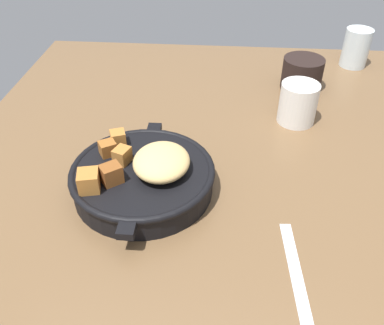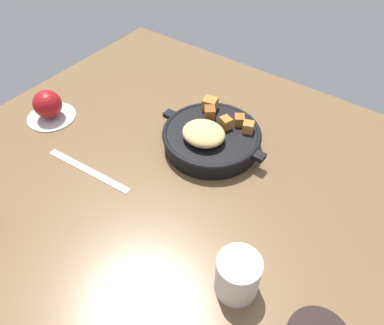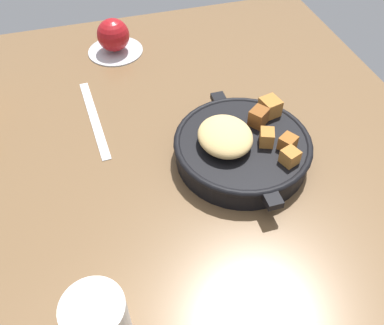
{
  "view_description": "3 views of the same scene",
  "coord_description": "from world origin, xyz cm",
  "px_view_note": "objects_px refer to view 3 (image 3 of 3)",
  "views": [
    {
      "loc": [
        53.07,
        0.97,
        44.76
      ],
      "look_at": [
        5.22,
        -2.88,
        7.44
      ],
      "focal_mm": 38.57,
      "sensor_mm": 36.0,
      "label": 1
    },
    {
      "loc": [
        -31.34,
        44.62,
        60.89
      ],
      "look_at": [
        1.27,
        -0.07,
        4.54
      ],
      "focal_mm": 35.1,
      "sensor_mm": 36.0,
      "label": 2
    },
    {
      "loc": [
        -41.53,
        11.06,
        52.23
      ],
      "look_at": [
        1.82,
        -1.62,
        3.58
      ],
      "focal_mm": 39.09,
      "sensor_mm": 36.0,
      "label": 3
    }
  ],
  "objects_px": {
    "cast_iron_skillet": "(241,146)",
    "ceramic_mug_white": "(98,322)",
    "red_apple": "(113,35)",
    "butter_knife": "(94,118)"
  },
  "relations": [
    {
      "from": "butter_knife",
      "to": "ceramic_mug_white",
      "type": "distance_m",
      "value": 0.41
    },
    {
      "from": "cast_iron_skillet",
      "to": "ceramic_mug_white",
      "type": "relative_size",
      "value": 3.34
    },
    {
      "from": "red_apple",
      "to": "ceramic_mug_white",
      "type": "xyz_separation_m",
      "value": [
        -0.63,
        0.12,
        -0.0
      ]
    },
    {
      "from": "butter_knife",
      "to": "cast_iron_skillet",
      "type": "bearing_deg",
      "value": -131.32
    },
    {
      "from": "cast_iron_skillet",
      "to": "butter_knife",
      "type": "distance_m",
      "value": 0.29
    },
    {
      "from": "cast_iron_skillet",
      "to": "red_apple",
      "type": "height_order",
      "value": "cast_iron_skillet"
    },
    {
      "from": "red_apple",
      "to": "ceramic_mug_white",
      "type": "bearing_deg",
      "value": 169.39
    },
    {
      "from": "red_apple",
      "to": "ceramic_mug_white",
      "type": "distance_m",
      "value": 0.64
    },
    {
      "from": "cast_iron_skillet",
      "to": "red_apple",
      "type": "bearing_deg",
      "value": 21.03
    },
    {
      "from": "red_apple",
      "to": "butter_knife",
      "type": "height_order",
      "value": "red_apple"
    }
  ]
}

